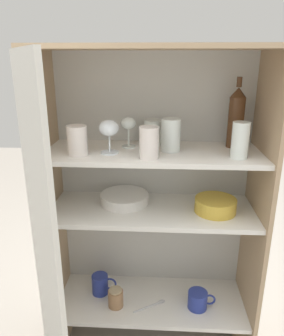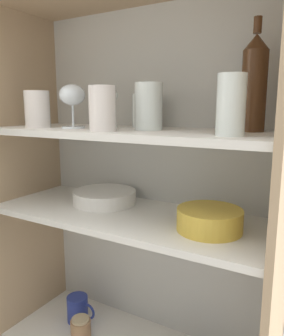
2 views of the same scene
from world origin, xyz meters
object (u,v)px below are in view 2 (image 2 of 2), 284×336
object	(u,v)px
mixing_bowl_large	(210,219)
storage_jar	(81,330)
coffee_mug_primary	(78,309)
plate_stack_white	(105,197)
wine_bottle	(254,83)

from	to	relation	value
mixing_bowl_large	storage_jar	distance (m)	0.65
mixing_bowl_large	coffee_mug_primary	bearing A→B (deg)	174.77
plate_stack_white	mixing_bowl_large	xyz separation A→B (m)	(0.40, -0.07, 0.01)
mixing_bowl_large	storage_jar	world-z (taller)	mixing_bowl_large
wine_bottle	storage_jar	distance (m)	0.99
plate_stack_white	storage_jar	distance (m)	0.48
wine_bottle	coffee_mug_primary	bearing A→B (deg)	-175.27
coffee_mug_primary	mixing_bowl_large	bearing A→B (deg)	-5.23
plate_stack_white	coffee_mug_primary	distance (m)	0.48
wine_bottle	mixing_bowl_large	world-z (taller)	wine_bottle
storage_jar	plate_stack_white	bearing A→B (deg)	69.31
plate_stack_white	coffee_mug_primary	bearing A→B (deg)	-171.91
mixing_bowl_large	coffee_mug_primary	xyz separation A→B (m)	(-0.52, 0.05, -0.47)
plate_stack_white	storage_jar	xyz separation A→B (m)	(-0.04, -0.10, -0.47)
storage_jar	mixing_bowl_large	bearing A→B (deg)	5.00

